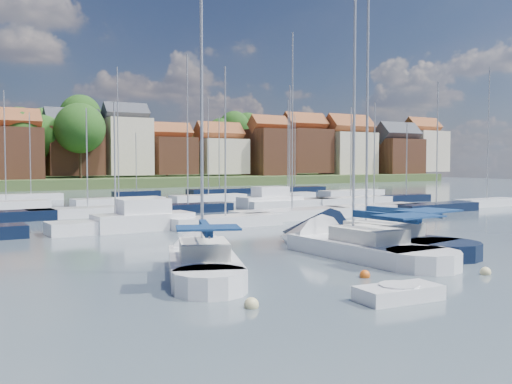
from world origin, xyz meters
TOP-DOWN VIEW (x-y plane):
  - ground at (0.00, 40.00)m, footprint 260.00×260.00m
  - sailboat_left at (-8.56, 4.19)m, footprint 6.70×10.97m
  - sailboat_centre at (-0.00, 4.88)m, footprint 3.61×12.96m
  - sailboat_navy at (2.32, 6.77)m, footprint 5.64×14.20m
  - tender at (-5.19, -4.54)m, footprint 3.19×1.74m
  - buoy_b at (-10.12, -2.68)m, footprint 0.50×0.50m
  - buoy_c at (-3.46, -0.95)m, footprint 0.44×0.44m
  - buoy_d at (1.40, -3.23)m, footprint 0.46×0.46m
  - buoy_e at (4.21, 5.77)m, footprint 0.51×0.51m
  - marina_field at (1.91, 35.15)m, footprint 79.62×41.41m
  - far_shore_town at (2.23, 132.67)m, footprint 212.46×90.00m

SIDE VIEW (x-z plane):
  - ground at x=0.00m, z-range 0.00..0.00m
  - buoy_b at x=-10.12m, z-range -0.25..0.25m
  - buoy_c at x=-3.46m, z-range -0.22..0.22m
  - buoy_d at x=1.40m, z-range -0.23..0.23m
  - buoy_e at x=4.21m, z-range -0.26..0.26m
  - tender at x=-5.19m, z-range -0.08..0.58m
  - sailboat_navy at x=2.32m, z-range -9.17..9.86m
  - sailboat_centre at x=0.00m, z-range -8.39..9.08m
  - sailboat_left at x=-8.56m, z-range -6.93..7.65m
  - marina_field at x=1.91m, z-range -7.53..8.40m
  - far_shore_town at x=2.23m, z-range -6.53..15.74m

